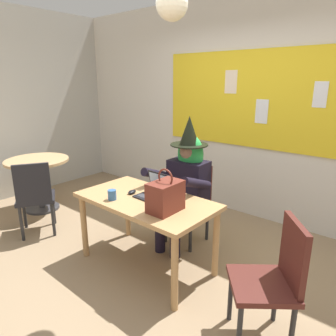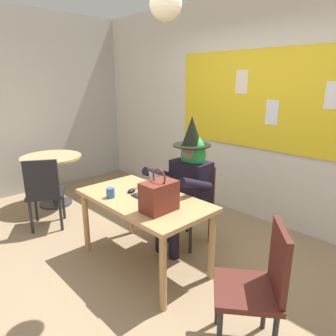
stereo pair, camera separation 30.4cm
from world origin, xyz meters
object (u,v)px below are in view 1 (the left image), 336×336
(person_costumed, at_px, (185,177))
(side_table_round, at_px, (38,172))
(coffee_mug, at_px, (112,195))
(chair_spare_by_window, at_px, (35,195))
(computer_mouse, at_px, (132,192))
(laptop, at_px, (156,192))
(desk_main, at_px, (146,208))
(chair_extra_corner, at_px, (274,276))
(handbag, at_px, (165,196))
(chair_at_desk, at_px, (191,199))

(person_costumed, height_order, side_table_round, person_costumed)
(person_costumed, relative_size, coffee_mug, 15.09)
(person_costumed, height_order, chair_spare_by_window, person_costumed)
(computer_mouse, distance_m, side_table_round, 1.92)
(person_costumed, distance_m, coffee_mug, 0.85)
(side_table_round, bearing_deg, laptop, 1.48)
(desk_main, bearing_deg, chair_extra_corner, -4.37)
(person_costumed, bearing_deg, chair_spare_by_window, -58.18)
(handbag, bearing_deg, computer_mouse, 168.55)
(side_table_round, xyz_separation_m, chair_spare_by_window, (0.69, -0.41, -0.04))
(chair_spare_by_window, bearing_deg, coffee_mug, -141.68)
(chair_spare_by_window, distance_m, chair_extra_corner, 2.73)
(desk_main, xyz_separation_m, person_costumed, (0.02, 0.60, 0.16))
(computer_mouse, bearing_deg, side_table_round, 167.49)
(handbag, bearing_deg, laptop, 146.33)
(laptop, distance_m, computer_mouse, 0.26)
(handbag, height_order, chair_extra_corner, handbag)
(desk_main, xyz_separation_m, handbag, (0.32, -0.09, 0.23))
(laptop, distance_m, chair_extra_corner, 1.29)
(laptop, height_order, chair_spare_by_window, laptop)
(laptop, bearing_deg, computer_mouse, -158.23)
(desk_main, relative_size, person_costumed, 0.94)
(desk_main, bearing_deg, chair_spare_by_window, -165.37)
(chair_spare_by_window, height_order, chair_extra_corner, chair_extra_corner)
(coffee_mug, xyz_separation_m, chair_extra_corner, (1.52, 0.12, -0.24))
(chair_at_desk, relative_size, coffee_mug, 9.30)
(chair_extra_corner, bearing_deg, chair_at_desk, -70.97)
(chair_at_desk, xyz_separation_m, person_costumed, (0.00, -0.12, 0.29))
(chair_extra_corner, bearing_deg, computer_mouse, -42.63)
(chair_at_desk, xyz_separation_m, side_table_round, (-2.13, -0.68, 0.06))
(person_costumed, relative_size, chair_spare_by_window, 1.58)
(side_table_round, bearing_deg, chair_spare_by_window, -30.92)
(desk_main, bearing_deg, chair_at_desk, 88.69)
(laptop, bearing_deg, chair_spare_by_window, -159.50)
(chair_extra_corner, bearing_deg, coffee_mug, -33.93)
(chair_at_desk, height_order, person_costumed, person_costumed)
(laptop, height_order, coffee_mug, laptop)
(computer_mouse, bearing_deg, laptop, 7.25)
(desk_main, xyz_separation_m, chair_spare_by_window, (-1.42, -0.37, -0.11))
(coffee_mug, bearing_deg, person_costumed, 73.26)
(handbag, distance_m, chair_extra_corner, 1.03)
(computer_mouse, distance_m, handbag, 0.55)
(coffee_mug, height_order, chair_spare_by_window, chair_spare_by_window)
(chair_at_desk, relative_size, side_table_round, 1.05)
(chair_extra_corner, bearing_deg, handbag, -38.72)
(computer_mouse, relative_size, handbag, 0.28)
(chair_at_desk, relative_size, person_costumed, 0.62)
(coffee_mug, bearing_deg, side_table_round, 172.27)
(laptop, relative_size, chair_extra_corner, 0.36)
(desk_main, distance_m, chair_extra_corner, 1.30)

